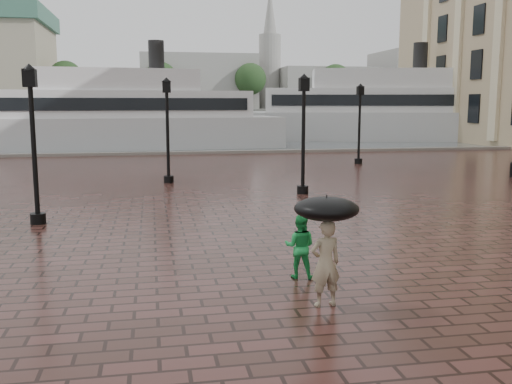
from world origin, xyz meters
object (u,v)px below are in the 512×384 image
child_pedestrian (300,246)px  ferry_near (119,116)px  adult_pedestrian (325,263)px  street_lamps (177,130)px  ferry_far (383,111)px

child_pedestrian → ferry_near: ferry_near is taller
adult_pedestrian → ferry_near: ferry_near is taller
ferry_near → adult_pedestrian: bearing=-86.6°
street_lamps → ferry_far: 33.41m
street_lamps → adult_pedestrian: 15.80m
child_pedestrian → ferry_far: 44.57m
child_pedestrian → ferry_far: bearing=-92.9°
ferry_near → child_pedestrian: bearing=-86.2°
street_lamps → ferry_near: ferry_near is taller
street_lamps → ferry_far: ferry_far is taller
street_lamps → ferry_near: 20.43m
street_lamps → ferry_far: bearing=52.3°
adult_pedestrian → ferry_far: size_ratio=0.05×
adult_pedestrian → ferry_far: (18.66, 42.05, 1.94)m
ferry_near → ferry_far: ferry_far is taller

